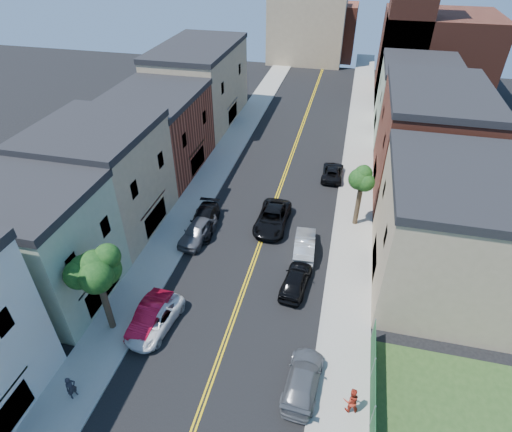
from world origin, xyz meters
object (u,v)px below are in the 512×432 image
Objects in this scene: red_sedan at (150,315)px; dark_car_right_far at (333,172)px; pedestrian_right at (351,400)px; black_car_right at (296,280)px; grey_car_right at (303,379)px; black_suv_lane at (272,218)px; pedestrian_left at (71,388)px; black_car_left at (204,221)px; grey_car_left at (198,231)px; white_pickup at (155,320)px; silver_car_right at (305,244)px.

red_sedan is 25.50m from dark_car_right_far.
red_sedan is 14.23m from pedestrian_right.
black_car_right is at bearing 85.32° from dark_car_right_far.
black_suv_lane is (-5.00, 15.47, 0.10)m from grey_car_right.
grey_car_right is 13.53m from pedestrian_left.
pedestrian_left is (-11.29, -11.90, 0.20)m from black_car_right.
grey_car_left is at bearing -95.06° from black_car_left.
grey_car_right is 2.99m from pedestrian_right.
dark_car_right_far is (10.63, 11.89, -0.13)m from black_car_left.
pedestrian_left is at bearing 52.19° from black_car_right.
red_sedan is at bearing 159.51° from white_pickup.
red_sedan is 0.94× the size of grey_car_left.
white_pickup is 9.93m from grey_car_left.
black_suv_lane reaches higher than grey_car_right.
black_suv_lane is 3.14× the size of pedestrian_right.
black_car_left is 2.88× the size of pedestrian_right.
grey_car_left reaches higher than silver_car_right.
pedestrian_left is at bearing -105.80° from red_sedan.
black_car_right is 0.77× the size of black_suv_lane.
grey_car_left is 0.83× the size of black_suv_lane.
white_pickup is at bearing -25.41° from red_sedan.
white_pickup is 13.61m from silver_car_right.
red_sedan is 14.37m from black_suv_lane.
white_pickup is at bearing 66.24° from dark_car_right_far.
black_suv_lane is at bearing -60.18° from black_car_right.
black_suv_lane is (6.00, 13.06, 0.06)m from red_sedan.
red_sedan is 11.28m from black_car_left.
black_suv_lane is (6.00, 1.78, 0.03)m from black_car_left.
pedestrian_right is (7.83, -16.37, 0.27)m from black_suv_lane.
red_sedan is 0.85× the size of black_car_left.
pedestrian_right reaches higher than black_suv_lane.
black_suv_lane is (5.52, 13.31, 0.12)m from white_pickup.
black_suv_lane is at bearing -0.64° from pedestrian_left.
pedestrian_left is at bearing -90.15° from grey_car_left.
black_car_left is at bearing 97.00° from grey_car_left.
red_sedan is at bearing 37.19° from black_car_right.
pedestrian_right reaches higher than pedestrian_left.
red_sedan is at bearing -83.00° from grey_car_left.
dark_car_right_far is 2.84× the size of pedestrian_left.
grey_car_left is 2.60× the size of pedestrian_right.
grey_car_left is 16.34m from grey_car_right.
grey_car_right is at bearing -40.69° from grey_car_left.
grey_car_right is at bearing -28.99° from pedestrian_right.
red_sedan is 13.75m from silver_car_right.
black_suv_lane reaches higher than white_pickup.
red_sedan is 0.78× the size of black_suv_lane.
grey_car_left is 10.11m from black_car_right.
silver_car_right is 13.19m from dark_car_right_far.
red_sedan is 0.54m from white_pickup.
white_pickup is (0.48, -0.25, -0.06)m from red_sedan.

